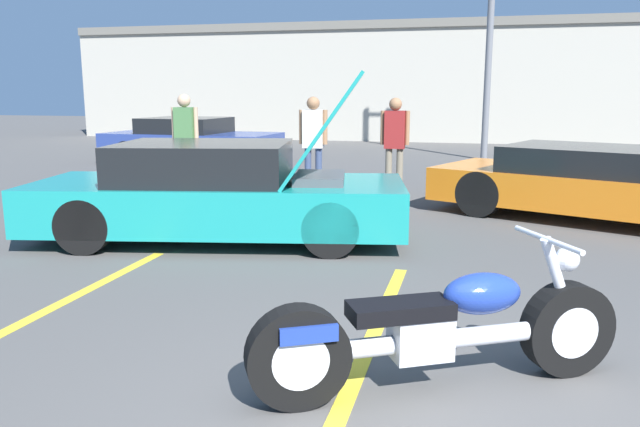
{
  "coord_description": "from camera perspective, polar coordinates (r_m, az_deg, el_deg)",
  "views": [
    {
      "loc": [
        -0.04,
        -2.68,
        1.84
      ],
      "look_at": [
        -1.33,
        2.48,
        0.8
      ],
      "focal_mm": 35.0,
      "sensor_mm": 36.0,
      "label": 1
    }
  ],
  "objects": [
    {
      "name": "parked_car_right_row",
      "position": [
        9.94,
        23.3,
        2.57
      ],
      "size": [
        4.77,
        3.43,
        1.06
      ],
      "rotation": [
        0.0,
        0.0,
        -0.4
      ],
      "color": "orange",
      "rests_on": "ground"
    },
    {
      "name": "motorcycle",
      "position": [
        4.0,
        10.9,
        -10.51
      ],
      "size": [
        2.22,
        1.3,
        0.95
      ],
      "rotation": [
        0.0,
        0.0,
        0.49
      ],
      "color": "black",
      "rests_on": "ground"
    },
    {
      "name": "spectator_midground",
      "position": [
        11.73,
        -12.22,
        7.11
      ],
      "size": [
        0.52,
        0.24,
        1.8
      ],
      "color": "#38476B",
      "rests_on": "ground"
    },
    {
      "name": "spectator_far_lot",
      "position": [
        11.21,
        -0.62,
        7.03
      ],
      "size": [
        0.52,
        0.23,
        1.76
      ],
      "color": "#38476B",
      "rests_on": "ground"
    },
    {
      "name": "spectator_near_motorcycle",
      "position": [
        11.28,
        6.85,
        6.92
      ],
      "size": [
        0.52,
        0.23,
        1.74
      ],
      "color": "gray",
      "rests_on": "ground"
    },
    {
      "name": "parking_stripe_middle",
      "position": [
        3.98,
        2.44,
        -16.44
      ],
      "size": [
        0.12,
        5.74,
        0.01
      ],
      "primitive_type": "cube",
      "color": "yellow",
      "rests_on": "ground"
    },
    {
      "name": "show_car_hood_open",
      "position": [
        7.89,
        -9.13,
        1.85
      ],
      "size": [
        4.83,
        2.61,
        2.07
      ],
      "rotation": [
        0.0,
        0.0,
        0.19
      ],
      "color": "teal",
      "rests_on": "ground"
    },
    {
      "name": "far_building",
      "position": [
        25.32,
        14.35,
        11.86
      ],
      "size": [
        32.0,
        4.2,
        4.4
      ],
      "color": "#B2AD9E",
      "rests_on": "ground"
    },
    {
      "name": "parked_car_left_row",
      "position": [
        16.47,
        -11.73,
        6.44
      ],
      "size": [
        4.49,
        2.23,
        1.19
      ],
      "rotation": [
        0.0,
        0.0,
        -0.07
      ],
      "color": "navy",
      "rests_on": "ground"
    }
  ]
}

